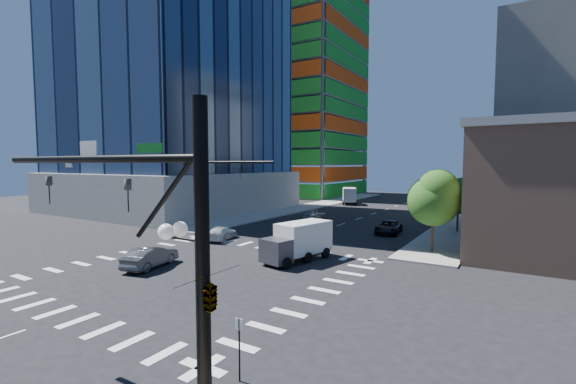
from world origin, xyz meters
The scene contains 16 objects.
ground centered at (0.00, 0.00, 0.00)m, with size 160.00×160.00×0.00m, color black.
road_markings centered at (0.00, 0.00, 0.01)m, with size 20.00×20.00×0.01m, color silver.
sidewalk_ne centered at (12.50, 40.00, 0.07)m, with size 5.00×60.00×0.15m, color #9C9B93.
sidewalk_nw centered at (-12.50, 40.00, 0.07)m, with size 5.00×60.00×0.15m, color #9C9B93.
construction_building centered at (-27.41, 61.93, 24.61)m, with size 25.16×34.50×70.60m.
signal_mast_se centered at (10.60, -11.50, 5.01)m, with size 10.51×2.48×9.00m.
signal_mast_nw centered at (-10.00, 11.50, 5.49)m, with size 10.20×0.40×9.00m.
tree_south centered at (12.63, 13.90, 4.69)m, with size 4.16×4.16×6.82m.
tree_north centered at (12.93, 25.90, 3.99)m, with size 3.54×3.52×5.78m.
no_parking_sign centered at (10.70, -9.00, 1.38)m, with size 0.30×0.06×2.20m.
car_nb_far centered at (6.73, 21.17, 0.68)m, with size 2.26×4.91×1.36m, color black.
car_sb_near centered at (-6.17, 9.35, 0.64)m, with size 1.79×4.41×1.28m, color white.
car_sb_mid centered at (-5.02, 26.57, 0.68)m, with size 1.59×3.96×1.35m, color #B1B2B9.
car_sb_cross centered at (-3.82, -0.93, 0.76)m, with size 1.61×4.61×1.52m, color #494A4E.
box_truck_near centered at (4.13, 6.04, 1.28)m, with size 3.48×5.87×2.88m.
box_truck_far centered at (-8.50, 47.15, 1.32)m, with size 4.60×6.20×2.99m.
Camera 1 is at (18.67, -18.88, 7.41)m, focal length 24.00 mm.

